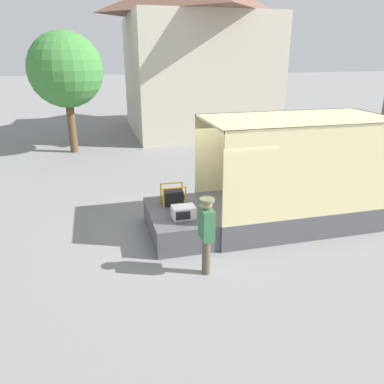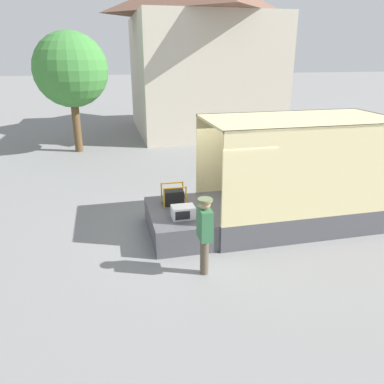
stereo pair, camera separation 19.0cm
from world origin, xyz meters
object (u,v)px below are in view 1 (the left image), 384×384
object	(u,v)px
box_truck	(349,185)
worker_person	(207,229)
microwave	(183,212)
portable_generator	(174,197)
street_tree	(66,70)

from	to	relation	value
box_truck	worker_person	xyz separation A→B (m)	(-4.78, -1.93, 0.13)
microwave	portable_generator	size ratio (longest dim) A/B	0.89
portable_generator	worker_person	distance (m)	2.41
worker_person	portable_generator	bearing A→B (deg)	94.28
portable_generator	worker_person	xyz separation A→B (m)	(0.18, -2.40, 0.18)
box_truck	street_tree	distance (m)	12.81
worker_person	box_truck	bearing A→B (deg)	22.01
box_truck	microwave	world-z (taller)	box_truck
box_truck	worker_person	distance (m)	5.15
box_truck	worker_person	size ratio (longest dim) A/B	4.05
worker_person	street_tree	world-z (taller)	street_tree
portable_generator	street_tree	distance (m)	10.11
box_truck	portable_generator	world-z (taller)	box_truck
microwave	portable_generator	bearing A→B (deg)	92.48
microwave	street_tree	bearing A→B (deg)	106.06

